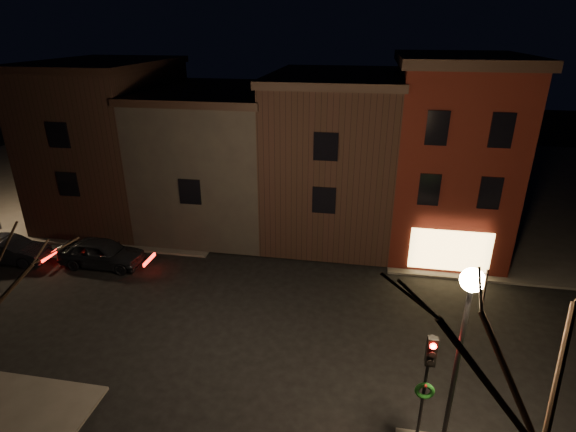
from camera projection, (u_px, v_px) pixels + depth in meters
The scene contains 11 objects.
ground at pixel (275, 321), 19.72m from camera, with size 120.00×120.00×0.00m, color black.
sidewalk_far_left at pixel (105, 167), 41.07m from camera, with size 30.00×30.00×0.12m, color #2D2B28.
corner_building at pixel (449, 154), 24.90m from camera, with size 6.50×8.50×10.50m.
row_building_a at pixel (333, 154), 27.11m from camera, with size 7.30×10.30×9.40m.
row_building_b at pixel (219, 156), 28.48m from camera, with size 7.80×10.30×8.40m.
row_building_c at pixel (112, 140), 29.36m from camera, with size 7.30×10.30×9.90m.
street_lamp_near at pixel (465, 319), 11.26m from camera, with size 0.60×0.60×6.48m.
traffic_signal at pixel (427, 375), 12.73m from camera, with size 0.58×0.38×4.05m.
bare_tree_right at pixel (570, 362), 8.41m from camera, with size 6.40×6.40×8.50m.
parked_car_a at pixel (102, 253), 24.00m from camera, with size 1.82×4.53×1.54m, color black.
parked_car_b at pixel (9, 250), 24.41m from camera, with size 1.49×4.28×1.41m, color black.
Camera 1 is at (3.46, -16.00, 11.95)m, focal length 28.00 mm.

